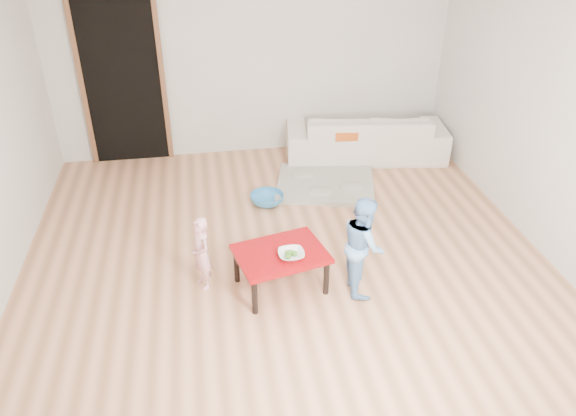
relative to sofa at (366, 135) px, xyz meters
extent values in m
cube|color=#A36B46|center=(-1.40, -2.05, -0.30)|extent=(5.00, 5.00, 0.01)
cube|color=beige|center=(-1.40, 0.45, 1.00)|extent=(5.00, 0.02, 2.60)
cube|color=beige|center=(1.10, -2.05, 1.00)|extent=(0.02, 5.00, 2.60)
imported|color=beige|center=(0.00, 0.00, 0.00)|extent=(2.13, 1.07, 0.60)
cube|color=#CD5516|center=(-0.27, -0.18, 0.15)|extent=(0.44, 0.40, 0.11)
imported|color=white|center=(-1.44, -2.63, 0.11)|extent=(0.23, 0.23, 0.06)
imported|color=pink|center=(-2.20, -2.40, 0.05)|extent=(0.25, 0.30, 0.70)
imported|color=#6CB0FA|center=(-0.81, -2.65, 0.16)|extent=(0.37, 0.47, 0.92)
imported|color=teal|center=(-1.44, -1.04, -0.24)|extent=(0.38, 0.38, 0.12)
camera|label=1|loc=(-2.11, -6.49, 2.91)|focal=35.00mm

